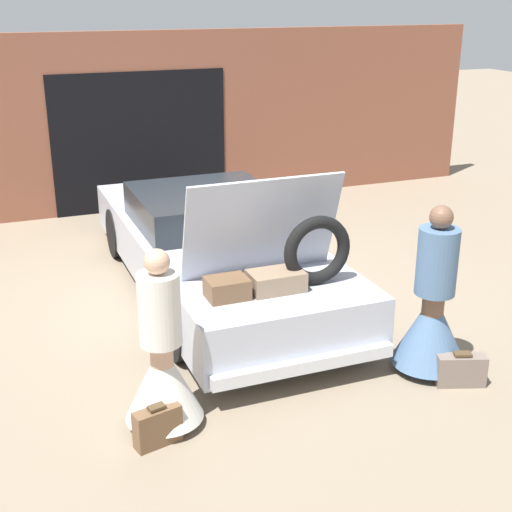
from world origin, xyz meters
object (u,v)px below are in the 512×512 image
object	(u,v)px
person_left	(162,366)
suitcase_beside_left_person	(158,426)
person_right	(432,315)
suitcase_beside_right_person	(461,370)
car	(213,246)

from	to	relation	value
person_left	suitcase_beside_left_person	bearing A→B (deg)	-19.98
person_right	person_left	bearing A→B (deg)	98.02
suitcase_beside_left_person	suitcase_beside_right_person	bearing A→B (deg)	-2.47
car	suitcase_beside_right_person	xyz separation A→B (m)	(1.38, -2.93, -0.39)
suitcase_beside_left_person	person_right	bearing A→B (deg)	4.95
car	person_right	xyz separation A→B (m)	(1.27, -2.58, 0.02)
person_left	person_right	xyz separation A→B (m)	(2.54, -0.02, 0.02)
suitcase_beside_left_person	suitcase_beside_right_person	world-z (taller)	suitcase_beside_left_person
person_right	suitcase_beside_left_person	xyz separation A→B (m)	(-2.66, -0.23, -0.41)
person_right	car	bearing A→B (deg)	34.73
person_right	suitcase_beside_right_person	xyz separation A→B (m)	(0.11, -0.35, -0.42)
car	person_left	size ratio (longest dim) A/B	3.32
suitcase_beside_left_person	car	bearing A→B (deg)	63.58
car	suitcase_beside_left_person	xyz separation A→B (m)	(-1.39, -2.81, -0.38)
person_left	suitcase_beside_right_person	bearing A→B (deg)	87.76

